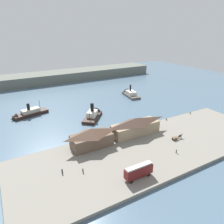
# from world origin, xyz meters

# --- Properties ---
(ground_plane) EXTENTS (320.00, 320.00, 0.00)m
(ground_plane) POSITION_xyz_m (0.00, 0.00, 0.00)
(ground_plane) COLOR slate
(quay_promenade) EXTENTS (110.00, 36.00, 1.20)m
(quay_promenade) POSITION_xyz_m (0.00, -22.00, 0.60)
(quay_promenade) COLOR gray
(quay_promenade) RESTS_ON ground
(seawall_edge) EXTENTS (110.00, 0.80, 1.00)m
(seawall_edge) POSITION_xyz_m (0.00, -3.60, 0.50)
(seawall_edge) COLOR #666159
(seawall_edge) RESTS_ON ground
(ferry_shed_west_terminal) EXTENTS (16.34, 8.12, 7.79)m
(ferry_shed_west_terminal) POSITION_xyz_m (-21.50, -9.68, 5.15)
(ferry_shed_west_terminal) COLOR brown
(ferry_shed_west_terminal) RESTS_ON quay_promenade
(ferry_shed_east_terminal) EXTENTS (22.25, 7.52, 7.52)m
(ferry_shed_east_terminal) POSITION_xyz_m (-0.30, -9.43, 5.02)
(ferry_shed_east_terminal) COLOR #998466
(ferry_shed_east_terminal) RESTS_ON quay_promenade
(street_tram) EXTENTS (9.56, 2.66, 4.51)m
(street_tram) POSITION_xyz_m (-16.58, -34.26, 3.82)
(street_tram) COLOR maroon
(street_tram) RESTS_ON quay_promenade
(horse_cart) EXTENTS (5.57, 1.42, 1.87)m
(horse_cart) POSITION_xyz_m (12.34, -22.27, 2.13)
(horse_cart) COLOR brown
(horse_cart) RESTS_ON quay_promenade
(pedestrian_at_waters_edge) EXTENTS (0.39, 0.39, 1.59)m
(pedestrian_at_waters_edge) POSITION_xyz_m (4.25, -29.88, 1.92)
(pedestrian_at_waters_edge) COLOR #3D4C42
(pedestrian_at_waters_edge) RESTS_ON quay_promenade
(pedestrian_near_cart) EXTENTS (0.39, 0.39, 1.56)m
(pedestrian_near_cart) POSITION_xyz_m (-30.83, -23.17, 1.91)
(pedestrian_near_cart) COLOR #232328
(pedestrian_near_cart) RESTS_ON quay_promenade
(pedestrian_walking_west) EXTENTS (0.42, 0.42, 1.68)m
(pedestrian_walking_west) POSITION_xyz_m (-14.25, -30.42, 1.97)
(pedestrian_walking_west) COLOR #4C3D33
(pedestrian_walking_west) RESTS_ON quay_promenade
(pedestrian_standing_center) EXTENTS (0.43, 0.43, 1.76)m
(pedestrian_standing_center) POSITION_xyz_m (-36.90, -20.34, 2.00)
(pedestrian_standing_center) COLOR #232328
(pedestrian_standing_center) RESTS_ON quay_promenade
(mooring_post_west) EXTENTS (0.44, 0.44, 0.90)m
(mooring_post_west) POSITION_xyz_m (22.09, -5.33, 1.65)
(mooring_post_west) COLOR black
(mooring_post_west) RESTS_ON quay_promenade
(mooring_post_center_west) EXTENTS (0.44, 0.44, 0.90)m
(mooring_post_center_west) POSITION_xyz_m (39.45, -5.25, 1.65)
(mooring_post_center_west) COLOR black
(mooring_post_center_west) RESTS_ON quay_promenade
(mooring_post_east) EXTENTS (0.44, 0.44, 0.90)m
(mooring_post_east) POSITION_xyz_m (12.00, -4.93, 1.65)
(mooring_post_east) COLOR black
(mooring_post_east) RESTS_ON quay_promenade
(ferry_moored_west) EXTENTS (20.81, 9.81, 9.09)m
(ferry_moored_west) POSITION_xyz_m (-38.52, 37.78, 1.46)
(ferry_moored_west) COLOR black
(ferry_moored_west) RESTS_ON ground
(ferry_mid_harbor) EXTENTS (16.41, 17.53, 10.76)m
(ferry_mid_harbor) POSITION_xyz_m (-7.36, 19.32, 1.48)
(ferry_mid_harbor) COLOR black
(ferry_mid_harbor) RESTS_ON ground
(ferry_near_quay) EXTENTS (8.97, 19.02, 10.29)m
(ferry_near_quay) POSITION_xyz_m (31.23, 42.20, 1.29)
(ferry_near_quay) COLOR #514C47
(ferry_near_quay) RESTS_ON ground
(far_headland) EXTENTS (180.00, 24.00, 8.00)m
(far_headland) POSITION_xyz_m (0.00, 110.00, 4.00)
(far_headland) COLOR #60665B
(far_headland) RESTS_ON ground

